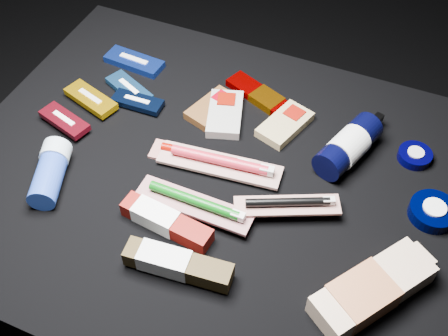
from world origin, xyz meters
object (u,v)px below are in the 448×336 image
at_px(deodorant_stick, 50,172).
at_px(toothpaste_carton_red, 163,220).
at_px(lotion_bottle, 348,146).
at_px(bodywash_bottle, 370,291).

distance_m(deodorant_stick, toothpaste_carton_red, 0.23).
relative_size(lotion_bottle, bodywash_bottle, 0.92).
relative_size(deodorant_stick, toothpaste_carton_red, 0.82).
bearing_deg(lotion_bottle, toothpaste_carton_red, -112.98).
relative_size(bodywash_bottle, toothpaste_carton_red, 1.22).
xyz_separation_m(bodywash_bottle, deodorant_stick, (-0.59, 0.00, 0.00)).
distance_m(bodywash_bottle, deodorant_stick, 0.59).
height_order(lotion_bottle, toothpaste_carton_red, lotion_bottle).
bearing_deg(bodywash_bottle, lotion_bottle, 146.40).
height_order(deodorant_stick, toothpaste_carton_red, deodorant_stick).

